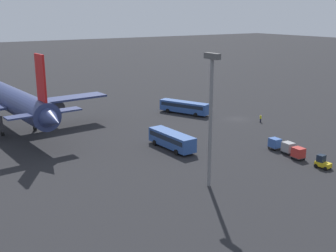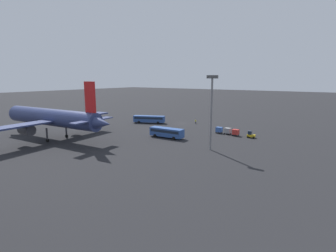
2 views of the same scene
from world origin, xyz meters
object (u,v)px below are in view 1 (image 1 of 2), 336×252
Objects in this scene: shuttle_bus_far at (172,139)px; cargo_cart_red at (298,153)px; airplane at (14,101)px; baggage_tug at (322,162)px; cargo_cart_blue at (275,143)px; worker_person at (261,119)px; shuttle_bus_near at (184,106)px; cargo_cart_grey at (288,147)px.

shuttle_bus_far reaches higher than cargo_cart_red.
airplane is 34.09m from shuttle_bus_far.
cargo_cart_blue is (10.73, -0.61, 0.25)m from baggage_tug.
shuttle_bus_far is 27.61m from worker_person.
cargo_cart_blue is (5.95, -0.71, 0.00)m from cargo_cart_red.
cargo_cart_grey is at bearing 152.97° from shuttle_bus_near.
cargo_cart_grey is at bearing -142.03° from airplane.
cargo_cart_red is 3.10m from cargo_cart_grey.
cargo_cart_blue reaches higher than worker_person.
cargo_cart_red is at bearing 151.94° from shuttle_bus_near.
shuttle_bus_far reaches higher than shuttle_bus_near.
cargo_cart_blue is at bearing -9.45° from baggage_tug.
shuttle_bus_near is at bearing -9.88° from baggage_tug.
airplane is at bearing 65.82° from worker_person.
cargo_cart_grey is at bearing -11.73° from baggage_tug.
airplane reaches higher than cargo_cart_blue.
baggage_tug is 1.21× the size of cargo_cart_grey.
airplane reaches higher than worker_person.
worker_person is at bearing -30.34° from cargo_cart_red.
worker_person is (26.13, -12.40, -0.07)m from baggage_tug.
shuttle_bus_far is 22.02m from cargo_cart_red.
airplane reaches higher than shuttle_bus_near.
cargo_cart_blue is at bearing -126.98° from shuttle_bus_far.
shuttle_bus_near reaches higher than cargo_cart_red.
airplane is 26.24× the size of worker_person.
shuttle_bus_far is at bearing 116.58° from shuttle_bus_near.
airplane is at bearing 39.63° from cargo_cart_red.
baggage_tug is 28.92m from worker_person.
cargo_cart_grey is (-39.97, -36.42, -5.29)m from airplane.
shuttle_bus_far is 5.28× the size of cargo_cart_grey.
baggage_tug reaches higher than cargo_cart_grey.
baggage_tug reaches higher than worker_person.
airplane is 21.86× the size of cargo_cart_red.
shuttle_bus_far reaches higher than cargo_cart_grey.
cargo_cart_blue is at bearing -139.93° from airplane.
shuttle_bus_far is 5.28× the size of cargo_cart_blue.
cargo_cart_blue is (2.98, 0.14, 0.00)m from cargo_cart_grey.
cargo_cart_red is at bearing -4.98° from baggage_tug.
cargo_cart_red is (-21.36, 12.50, 0.32)m from worker_person.
shuttle_bus_near reaches higher than baggage_tug.
airplane is at bearing 58.21° from shuttle_bus_near.
airplane is 4.14× the size of shuttle_bus_far.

